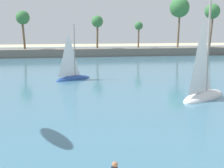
# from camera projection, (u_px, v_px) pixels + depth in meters

# --- Properties ---
(sea) EXTENTS (220.00, 101.26, 0.06)m
(sea) POSITION_uv_depth(u_px,v_px,m) (72.00, 61.00, 60.67)
(sea) COLOR teal
(sea) RESTS_ON ground
(palm_headland) EXTENTS (119.86, 6.00, 13.46)m
(palm_headland) POSITION_uv_depth(u_px,v_px,m) (70.00, 44.00, 70.59)
(palm_headland) COLOR slate
(palm_headland) RESTS_ON ground
(sailboat_mid_bay) EXTENTS (4.97, 3.85, 7.14)m
(sailboat_mid_bay) POSITION_uv_depth(u_px,v_px,m) (72.00, 74.00, 37.89)
(sailboat_mid_bay) COLOR #234793
(sailboat_mid_bay) RESTS_ON sea
(sailboat_far_left) EXTENTS (6.25, 5.25, 9.18)m
(sailboat_far_left) POSITION_uv_depth(u_px,v_px,m) (204.00, 89.00, 27.61)
(sailboat_far_left) COLOR white
(sailboat_far_left) RESTS_ON sea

